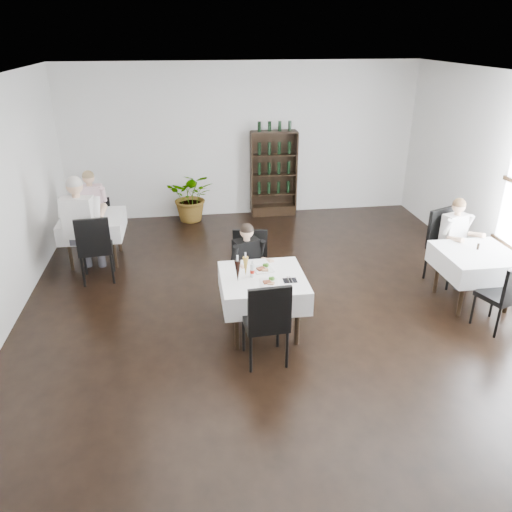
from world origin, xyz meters
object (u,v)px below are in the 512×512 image
Objects in this scene: potted_tree at (192,196)px; main_table at (263,287)px; wine_shelf at (274,175)px; diner_main at (249,261)px.

main_table is at bearing -79.72° from potted_tree.
wine_shelf is 1.74× the size of potted_tree.
potted_tree is at bearing -176.06° from wine_shelf.
diner_main is (-0.10, 0.58, 0.09)m from main_table.
wine_shelf is at bearing 3.94° from potted_tree.
wine_shelf reaches higher than diner_main.
main_table is (-0.90, -4.31, -0.23)m from wine_shelf.
potted_tree is 0.81× the size of diner_main.
main_table is at bearing -80.58° from diner_main.
diner_main is (0.67, -3.62, 0.21)m from potted_tree.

